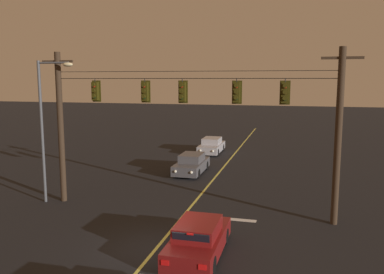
{
  "coord_description": "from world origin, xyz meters",
  "views": [
    {
      "loc": [
        5.2,
        -14.18,
        6.73
      ],
      "look_at": [
        0.0,
        5.79,
        3.73
      ],
      "focal_mm": 37.14,
      "sensor_mm": 36.0,
      "label": 1
    }
  ],
  "objects_px": {
    "traffic_light_right_inner": "(236,92)",
    "street_lamp_corner": "(46,118)",
    "traffic_light_left_inner": "(145,92)",
    "car_oncoming_trailing": "(212,146)",
    "traffic_light_leftmost": "(95,91)",
    "traffic_light_rightmost": "(285,93)",
    "traffic_light_centre": "(182,92)",
    "car_waiting_near_lane": "(199,239)",
    "car_oncoming_lead": "(192,164)"
  },
  "relations": [
    {
      "from": "traffic_light_right_inner",
      "to": "street_lamp_corner",
      "type": "relative_size",
      "value": 0.16
    },
    {
      "from": "traffic_light_left_inner",
      "to": "car_oncoming_trailing",
      "type": "distance_m",
      "value": 17.31
    },
    {
      "from": "traffic_light_leftmost",
      "to": "street_lamp_corner",
      "type": "distance_m",
      "value": 3.12
    },
    {
      "from": "traffic_light_left_inner",
      "to": "traffic_light_rightmost",
      "type": "height_order",
      "value": "same"
    },
    {
      "from": "street_lamp_corner",
      "to": "traffic_light_left_inner",
      "type": "bearing_deg",
      "value": 4.2
    },
    {
      "from": "traffic_light_rightmost",
      "to": "car_oncoming_trailing",
      "type": "xyz_separation_m",
      "value": [
        -6.85,
        16.42,
        -5.47
      ]
    },
    {
      "from": "traffic_light_centre",
      "to": "car_waiting_near_lane",
      "type": "relative_size",
      "value": 0.28
    },
    {
      "from": "traffic_light_left_inner",
      "to": "car_waiting_near_lane",
      "type": "distance_m",
      "value": 8.33
    },
    {
      "from": "traffic_light_centre",
      "to": "street_lamp_corner",
      "type": "relative_size",
      "value": 0.16
    },
    {
      "from": "traffic_light_rightmost",
      "to": "car_waiting_near_lane",
      "type": "relative_size",
      "value": 0.28
    },
    {
      "from": "car_waiting_near_lane",
      "to": "car_oncoming_trailing",
      "type": "distance_m",
      "value": 21.63
    },
    {
      "from": "traffic_light_right_inner",
      "to": "car_oncoming_trailing",
      "type": "xyz_separation_m",
      "value": [
        -4.6,
        16.42,
        -5.47
      ]
    },
    {
      "from": "traffic_light_centre",
      "to": "car_waiting_near_lane",
      "type": "distance_m",
      "value": 7.58
    },
    {
      "from": "traffic_light_centre",
      "to": "car_oncoming_trailing",
      "type": "bearing_deg",
      "value": 96.6
    },
    {
      "from": "traffic_light_leftmost",
      "to": "car_waiting_near_lane",
      "type": "distance_m",
      "value": 9.96
    },
    {
      "from": "traffic_light_left_inner",
      "to": "car_oncoming_lead",
      "type": "height_order",
      "value": "traffic_light_left_inner"
    },
    {
      "from": "traffic_light_rightmost",
      "to": "car_oncoming_lead",
      "type": "xyz_separation_m",
      "value": [
        -6.63,
        8.27,
        -5.47
      ]
    },
    {
      "from": "car_waiting_near_lane",
      "to": "car_oncoming_lead",
      "type": "xyz_separation_m",
      "value": [
        -3.71,
        13.11,
        -0.0
      ]
    },
    {
      "from": "traffic_light_rightmost",
      "to": "street_lamp_corner",
      "type": "height_order",
      "value": "street_lamp_corner"
    },
    {
      "from": "traffic_light_right_inner",
      "to": "car_waiting_near_lane",
      "type": "xyz_separation_m",
      "value": [
        -0.68,
        -4.85,
        -5.47
      ]
    },
    {
      "from": "car_waiting_near_lane",
      "to": "car_oncoming_lead",
      "type": "bearing_deg",
      "value": 105.79
    },
    {
      "from": "traffic_light_centre",
      "to": "traffic_light_rightmost",
      "type": "bearing_deg",
      "value": 0.0
    },
    {
      "from": "traffic_light_right_inner",
      "to": "car_oncoming_trailing",
      "type": "relative_size",
      "value": 0.28
    },
    {
      "from": "traffic_light_rightmost",
      "to": "street_lamp_corner",
      "type": "xyz_separation_m",
      "value": [
        -12.42,
        -0.4,
        -1.46
      ]
    },
    {
      "from": "traffic_light_left_inner",
      "to": "car_oncoming_lead",
      "type": "xyz_separation_m",
      "value": [
        0.29,
        8.27,
        -5.47
      ]
    },
    {
      "from": "street_lamp_corner",
      "to": "car_oncoming_lead",
      "type": "bearing_deg",
      "value": 56.28
    },
    {
      "from": "car_waiting_near_lane",
      "to": "street_lamp_corner",
      "type": "height_order",
      "value": "street_lamp_corner"
    },
    {
      "from": "car_oncoming_lead",
      "to": "street_lamp_corner",
      "type": "height_order",
      "value": "street_lamp_corner"
    },
    {
      "from": "traffic_light_centre",
      "to": "car_waiting_near_lane",
      "type": "xyz_separation_m",
      "value": [
        2.02,
        -4.85,
        -5.47
      ]
    },
    {
      "from": "traffic_light_rightmost",
      "to": "street_lamp_corner",
      "type": "bearing_deg",
      "value": -178.14
    },
    {
      "from": "traffic_light_centre",
      "to": "traffic_light_rightmost",
      "type": "height_order",
      "value": "same"
    },
    {
      "from": "car_oncoming_trailing",
      "to": "car_waiting_near_lane",
      "type": "bearing_deg",
      "value": -79.55
    },
    {
      "from": "traffic_light_left_inner",
      "to": "car_oncoming_trailing",
      "type": "xyz_separation_m",
      "value": [
        0.07,
        16.42,
        -5.47
      ]
    },
    {
      "from": "traffic_light_left_inner",
      "to": "traffic_light_rightmost",
      "type": "bearing_deg",
      "value": 0.0
    },
    {
      "from": "traffic_light_left_inner",
      "to": "street_lamp_corner",
      "type": "xyz_separation_m",
      "value": [
        -5.5,
        -0.4,
        -1.46
      ]
    },
    {
      "from": "car_oncoming_trailing",
      "to": "street_lamp_corner",
      "type": "height_order",
      "value": "street_lamp_corner"
    },
    {
      "from": "car_oncoming_lead",
      "to": "traffic_light_right_inner",
      "type": "bearing_deg",
      "value": -62.06
    },
    {
      "from": "traffic_light_left_inner",
      "to": "traffic_light_centre",
      "type": "relative_size",
      "value": 1.0
    },
    {
      "from": "traffic_light_right_inner",
      "to": "street_lamp_corner",
      "type": "bearing_deg",
      "value": -177.73
    },
    {
      "from": "traffic_light_left_inner",
      "to": "car_waiting_near_lane",
      "type": "xyz_separation_m",
      "value": [
        4.0,
        -4.85,
        -5.47
      ]
    },
    {
      "from": "traffic_light_centre",
      "to": "street_lamp_corner",
      "type": "bearing_deg",
      "value": -176.91
    },
    {
      "from": "traffic_light_right_inner",
      "to": "car_oncoming_lead",
      "type": "xyz_separation_m",
      "value": [
        -4.38,
        8.27,
        -5.47
      ]
    },
    {
      "from": "car_oncoming_trailing",
      "to": "traffic_light_leftmost",
      "type": "bearing_deg",
      "value": -99.83
    },
    {
      "from": "traffic_light_centre",
      "to": "car_oncoming_trailing",
      "type": "xyz_separation_m",
      "value": [
        -1.9,
        16.42,
        -5.47
      ]
    },
    {
      "from": "traffic_light_leftmost",
      "to": "street_lamp_corner",
      "type": "bearing_deg",
      "value": -171.57
    },
    {
      "from": "traffic_light_leftmost",
      "to": "car_oncoming_lead",
      "type": "relative_size",
      "value": 0.28
    },
    {
      "from": "car_waiting_near_lane",
      "to": "car_oncoming_trailing",
      "type": "bearing_deg",
      "value": 100.45
    },
    {
      "from": "traffic_light_rightmost",
      "to": "car_oncoming_lead",
      "type": "distance_m",
      "value": 11.93
    },
    {
      "from": "traffic_light_leftmost",
      "to": "car_oncoming_lead",
      "type": "height_order",
      "value": "traffic_light_leftmost"
    },
    {
      "from": "traffic_light_leftmost",
      "to": "car_waiting_near_lane",
      "type": "xyz_separation_m",
      "value": [
        6.77,
        -4.85,
        -5.47
      ]
    }
  ]
}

